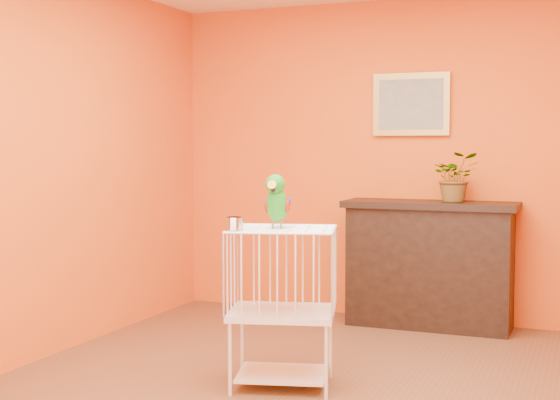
% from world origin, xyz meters
% --- Properties ---
extents(room_shell, '(4.50, 4.50, 4.50)m').
position_xyz_m(room_shell, '(0.00, 0.00, 1.58)').
color(room_shell, '#EC5916').
rests_on(room_shell, ground).
extents(console_cabinet, '(1.33, 0.48, 0.99)m').
position_xyz_m(console_cabinet, '(0.20, 2.02, 0.49)').
color(console_cabinet, black).
rests_on(console_cabinet, ground).
extents(potted_plant, '(0.44, 0.47, 0.30)m').
position_xyz_m(potted_plant, '(0.40, 2.01, 1.14)').
color(potted_plant, '#26722D').
rests_on(potted_plant, console_cabinet).
extents(framed_picture, '(0.62, 0.04, 0.50)m').
position_xyz_m(framed_picture, '(0.00, 2.22, 1.75)').
color(framed_picture, gold).
rests_on(framed_picture, room_shell).
extents(birdcage, '(0.71, 0.61, 0.94)m').
position_xyz_m(birdcage, '(-0.30, 0.18, 0.49)').
color(birdcage, white).
rests_on(birdcage, ground).
extents(feed_cup, '(0.10, 0.10, 0.07)m').
position_xyz_m(feed_cup, '(-0.50, -0.05, 0.98)').
color(feed_cup, silver).
rests_on(feed_cup, birdcage).
extents(parrot, '(0.16, 0.29, 0.32)m').
position_xyz_m(parrot, '(-0.32, 0.15, 1.10)').
color(parrot, '#59544C').
rests_on(parrot, birdcage).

